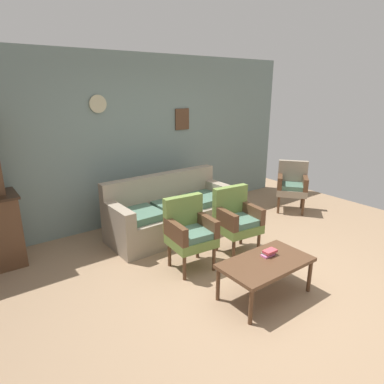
% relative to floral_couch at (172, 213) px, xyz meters
% --- Properties ---
extents(ground_plane, '(7.68, 7.68, 0.00)m').
position_rel_floral_couch_xyz_m(ground_plane, '(-0.12, -1.77, -0.33)').
color(ground_plane, '#997A5B').
extents(wall_back_with_decor, '(6.40, 0.09, 2.70)m').
position_rel_floral_couch_xyz_m(wall_back_with_decor, '(-0.12, 0.86, 1.03)').
color(wall_back_with_decor, gray).
rests_on(wall_back_with_decor, ground).
extents(floral_couch, '(2.01, 0.84, 0.90)m').
position_rel_floral_couch_xyz_m(floral_couch, '(0.00, 0.00, 0.00)').
color(floral_couch, gray).
rests_on(floral_couch, ground).
extents(armchair_by_doorway, '(0.56, 0.53, 0.90)m').
position_rel_floral_couch_xyz_m(armchair_by_doorway, '(-0.38, -0.99, 0.17)').
color(armchair_by_doorway, olive).
rests_on(armchair_by_doorway, ground).
extents(armchair_near_cabinet, '(0.57, 0.54, 0.90)m').
position_rel_floral_couch_xyz_m(armchair_near_cabinet, '(0.37, -1.04, 0.17)').
color(armchair_near_cabinet, olive).
rests_on(armchair_near_cabinet, ground).
extents(wingback_chair_by_fireplace, '(0.71, 0.71, 0.90)m').
position_rel_floral_couch_xyz_m(wingback_chair_by_fireplace, '(2.33, -0.44, 0.17)').
color(wingback_chair_by_fireplace, gray).
rests_on(wingback_chair_by_fireplace, ground).
extents(coffee_table, '(1.00, 0.56, 0.42)m').
position_rel_floral_couch_xyz_m(coffee_table, '(-0.09, -1.98, 0.05)').
color(coffee_table, brown).
rests_on(coffee_table, ground).
extents(book_stack_on_table, '(0.17, 0.11, 0.06)m').
position_rel_floral_couch_xyz_m(book_stack_on_table, '(0.03, -1.91, 0.13)').
color(book_stack_on_table, pink).
rests_on(book_stack_on_table, coffee_table).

